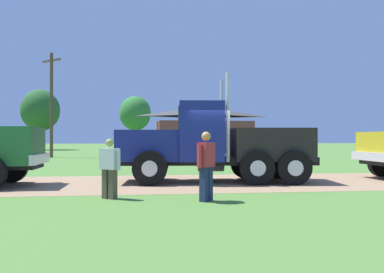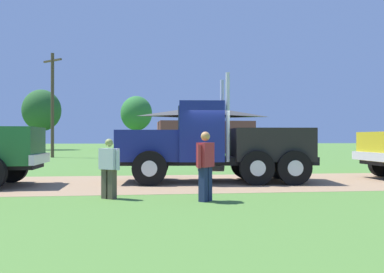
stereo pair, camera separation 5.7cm
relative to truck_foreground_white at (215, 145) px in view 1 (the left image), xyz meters
name	(u,v)px [view 1 (the left image)]	position (x,y,z in m)	size (l,w,h in m)	color
ground_plane	(221,182)	(0.18, -0.16, -1.32)	(200.00, 200.00, 0.00)	#507D33
dirt_track	(221,182)	(0.18, -0.16, -1.31)	(120.00, 5.77, 0.01)	#9E7C5A
truck_foreground_white	(215,145)	(0.00, 0.00, 0.00)	(7.27, 3.01, 3.79)	black
visitor_standing_near	(110,166)	(-3.44, -3.66, -0.47)	(0.58, 0.50, 1.56)	silver
visitor_walking_mid	(206,163)	(-1.02, -4.37, -0.37)	(0.49, 0.50, 1.74)	#B22D33
shed_building	(203,130)	(3.97, 29.62, 1.13)	(10.68, 6.20, 5.08)	brown
utility_pole_near	(51,102)	(-9.94, 19.34, 3.15)	(1.74, 1.56, 8.43)	brown
tree_left	(40,110)	(-16.15, 41.21, 3.91)	(5.01, 5.01, 8.00)	#513823
tree_mid	(135,113)	(-3.71, 42.71, 3.69)	(4.39, 4.39, 7.44)	#513823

